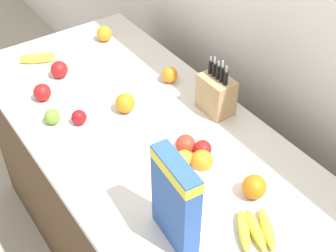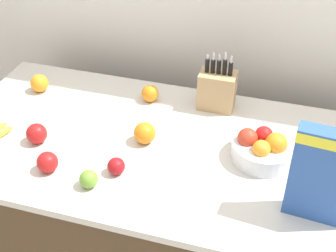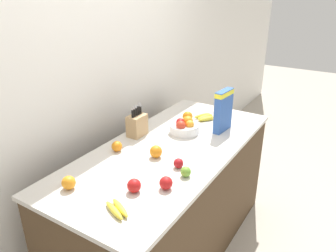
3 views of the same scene
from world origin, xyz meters
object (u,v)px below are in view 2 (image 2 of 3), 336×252
object	(u,v)px
orange_mid_right	(144,133)
orange_front_center	(150,93)
knife_block	(217,90)
cereal_box	(324,173)
apple_rightmost	(116,166)
orange_back_center	(39,83)
apple_by_knife_block	(37,134)
apple_near_bananas	(89,179)
apple_rear	(47,162)
fruit_bowl	(263,148)
orange_near_bowl	(324,145)

from	to	relation	value
orange_mid_right	orange_front_center	distance (m)	0.29
orange_mid_right	orange_front_center	bearing A→B (deg)	104.21
knife_block	cereal_box	world-z (taller)	cereal_box
apple_rightmost	orange_front_center	bearing A→B (deg)	93.91
orange_back_center	cereal_box	bearing A→B (deg)	-18.92
apple_by_knife_block	apple_near_bananas	bearing A→B (deg)	-29.94
cereal_box	apple_rightmost	bearing A→B (deg)	-175.07
apple_by_knife_block	orange_front_center	world-z (taller)	apple_by_knife_block
knife_block	orange_back_center	size ratio (longest dim) A/B	3.28
orange_mid_right	apple_near_bananas	bearing A→B (deg)	-110.08
orange_mid_right	orange_front_center	size ratio (longest dim) A/B	1.14
apple_by_knife_block	apple_rear	bearing A→B (deg)	-48.76
apple_by_knife_block	orange_back_center	distance (m)	0.38
orange_mid_right	orange_front_center	world-z (taller)	orange_mid_right
fruit_bowl	orange_front_center	xyz separation A→B (m)	(-0.52, 0.25, -0.01)
fruit_bowl	apple_near_bananas	size ratio (longest dim) A/B	3.60
orange_near_bowl	orange_back_center	world-z (taller)	orange_near_bowl
knife_block	orange_front_center	bearing A→B (deg)	-172.74
apple_by_knife_block	orange_near_bowl	xyz separation A→B (m)	(1.07, 0.24, 0.00)
apple_rightmost	orange_mid_right	xyz separation A→B (m)	(0.04, 0.20, 0.01)
apple_by_knife_block	apple_rightmost	distance (m)	0.37
apple_rear	orange_front_center	xyz separation A→B (m)	(0.21, 0.54, -0.00)
fruit_bowl	apple_rear	distance (m)	0.79
orange_back_center	apple_rightmost	bearing A→B (deg)	-37.83
apple_by_knife_block	orange_mid_right	size ratio (longest dim) A/B	0.95
apple_rear	orange_near_bowl	distance (m)	1.02
apple_by_knife_block	orange_front_center	distance (m)	0.52
cereal_box	orange_back_center	bearing A→B (deg)	166.32
apple_near_bananas	fruit_bowl	bearing A→B (deg)	30.11
orange_near_bowl	orange_mid_right	size ratio (longest dim) A/B	1.03
apple_near_bananas	orange_front_center	size ratio (longest dim) A/B	0.87
cereal_box	orange_near_bowl	world-z (taller)	cereal_box
knife_block	apple_rear	distance (m)	0.76
apple_near_bananas	orange_mid_right	world-z (taller)	orange_mid_right
cereal_box	orange_near_bowl	distance (m)	0.35
apple_by_knife_block	orange_mid_right	distance (m)	0.42
apple_near_bananas	orange_near_bowl	world-z (taller)	orange_near_bowl
cereal_box	apple_by_knife_block	size ratio (longest dim) A/B	4.14
apple_by_knife_block	apple_rightmost	bearing A→B (deg)	-12.46
apple_rightmost	orange_back_center	bearing A→B (deg)	142.17
orange_near_bowl	knife_block	bearing A→B (deg)	156.52
knife_block	orange_mid_right	world-z (taller)	knife_block
apple_by_knife_block	apple_near_bananas	world-z (taller)	apple_by_knife_block
cereal_box	orange_front_center	world-z (taller)	cereal_box
apple_rear	apple_rightmost	bearing A→B (deg)	13.41
apple_near_bananas	orange_back_center	bearing A→B (deg)	132.86
orange_near_bowl	orange_front_center	xyz separation A→B (m)	(-0.74, 0.16, -0.01)
knife_block	orange_front_center	world-z (taller)	knife_block
orange_near_bowl	orange_back_center	distance (m)	1.24
cereal_box	knife_block	bearing A→B (deg)	134.94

